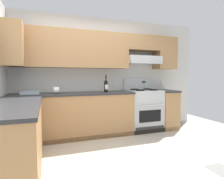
% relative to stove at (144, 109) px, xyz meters
% --- Properties ---
extents(ground_plane, '(7.04, 7.04, 0.00)m').
position_rel_stove_xyz_m(ground_plane, '(-1.26, -1.25, -0.48)').
color(ground_plane, '#B2AA99').
extents(floor_accent_tile, '(0.30, 0.30, 0.01)m').
position_rel_stove_xyz_m(floor_accent_tile, '(0.05, -2.01, -0.48)').
color(floor_accent_tile, slate).
rests_on(floor_accent_tile, ground_plane).
extents(wall_back, '(4.68, 0.57, 2.55)m').
position_rel_stove_xyz_m(wall_back, '(-0.87, 0.27, 1.00)').
color(wall_back, silver).
rests_on(wall_back, ground_plane).
extents(counter_back_run, '(3.60, 0.65, 0.91)m').
position_rel_stove_xyz_m(counter_back_run, '(-1.28, -0.01, -0.03)').
color(counter_back_run, '#A87A4C').
rests_on(counter_back_run, ground_plane).
extents(counter_left_run, '(0.63, 1.91, 0.91)m').
position_rel_stove_xyz_m(counter_left_run, '(-2.51, -1.26, -0.03)').
color(counter_left_run, '#A87A4C').
rests_on(counter_left_run, ground_plane).
extents(stove, '(0.76, 0.62, 1.20)m').
position_rel_stove_xyz_m(stove, '(0.00, 0.00, 0.00)').
color(stove, '#B7BABC').
rests_on(stove, ground_plane).
extents(wine_bottle, '(0.08, 0.08, 0.36)m').
position_rel_stove_xyz_m(wine_bottle, '(-0.93, -0.04, 0.57)').
color(wine_bottle, black).
rests_on(wine_bottle, counter_back_run).
extents(bowl, '(0.33, 0.25, 0.06)m').
position_rel_stove_xyz_m(bowl, '(-2.41, 0.03, 0.45)').
color(bowl, '#9EADB7').
rests_on(bowl, counter_back_run).
extents(paper_towel_roll, '(0.10, 0.13, 0.13)m').
position_rel_stove_xyz_m(paper_towel_roll, '(-1.94, -0.03, 0.50)').
color(paper_towel_roll, white).
rests_on(paper_towel_roll, counter_back_run).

